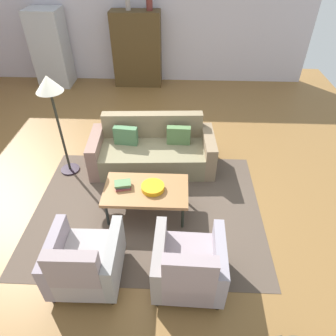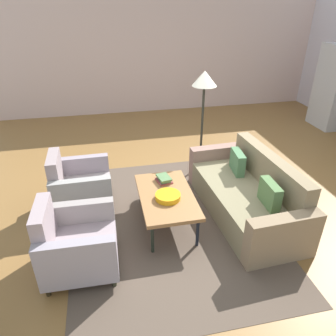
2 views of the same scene
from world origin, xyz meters
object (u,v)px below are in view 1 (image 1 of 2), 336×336
Objects in this scene: couch at (153,150)px; fruit_bowl at (153,187)px; armchair_right at (189,268)px; book_stack at (123,185)px; refrigerator at (51,49)px; floor_lamp at (51,94)px; cabinet at (137,50)px; vase_tall at (128,3)px; coffee_table at (146,191)px; armchair_left at (84,264)px; vase_round at (149,4)px.

couch reaches higher than fruit_bowl.
book_stack is (-0.93, 1.20, 0.15)m from armchair_right.
floor_lamp is at bearing -69.18° from refrigerator.
cabinet is 1.05m from vase_tall.
coffee_table is 1.31m from armchair_left.
book_stack is at bearing -61.10° from refrigerator.
cabinet reaches higher than armchair_left.
armchair_right is at bearing -66.85° from fruit_bowl.
vase_tall reaches higher than armchair_left.
couch is at bearing -50.09° from refrigerator.
book_stack is at bearing 175.58° from fruit_bowl.
refrigerator is at bearing 110.39° from armchair_left.
vase_tall is at bearing 99.90° from coffee_table.
coffee_table is at bearing 87.07° from couch.
armchair_right is at bearing -76.39° from vase_tall.
cabinet is (-1.26, 5.84, 0.56)m from armchair_right.
vase_round is at bearing 100.25° from armchair_right.
fruit_bowl is at bearing 58.18° from armchair_left.
refrigerator reaches higher than fruit_bowl.
refrigerator is at bearing -177.17° from vase_tall.
book_stack is 4.67m from cabinet.
armchair_left is (-0.59, -2.35, 0.06)m from couch.
coffee_table is 0.12m from fruit_bowl.
vase_tall is (-0.22, 5.84, 1.60)m from armchair_left.
fruit_bowl is 5.45m from refrigerator.
book_stack is at bearing -85.88° from cabinet.
vase_round is at bearing 0.00° from vase_tall.
refrigerator reaches higher than coffee_table.
couch is 2.44× the size of armchair_left.
cabinet is 6.56× the size of vase_round.
couch is at bearing -84.91° from vase_round.
couch is 7.82× the size of vase_round.
refrigerator reaches higher than floor_lamp.
floor_lamp is (1.39, -3.65, 0.52)m from refrigerator.
coffee_table is 4.37× the size of vase_round.
coffee_table is 5.40m from refrigerator.
couch is 1.21m from fruit_bowl.
vase_round is (0.28, 5.84, 1.59)m from armchair_left.
refrigerator is 3.94m from floor_lamp.
vase_round is (0.35, -0.00, 1.04)m from cabinet.
vase_tall is (-0.91, 4.67, 1.45)m from fruit_bowl.
refrigerator reaches higher than couch.
vase_tall is at bearing 80.42° from floor_lamp.
armchair_right reaches higher than couch.
armchair_right is 3.37× the size of book_stack.
armchair_right reaches higher than book_stack.
vase_tall is (-0.48, 4.64, 1.45)m from book_stack.
armchair_right is at bearing -45.60° from floor_lamp.
refrigerator reaches higher than book_stack.
cabinet is at bearing 2.76° from refrigerator.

